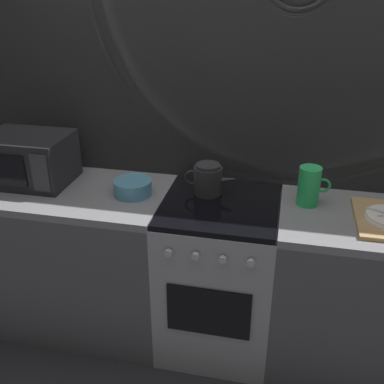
{
  "coord_description": "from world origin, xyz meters",
  "views": [
    {
      "loc": [
        0.29,
        -2.03,
        1.96
      ],
      "look_at": [
        -0.15,
        0.0,
        0.95
      ],
      "focal_mm": 42.32,
      "sensor_mm": 36.0,
      "label": 1
    }
  ],
  "objects_px": {
    "stove_unit": "(218,276)",
    "microwave": "(28,159)",
    "pitcher": "(309,186)",
    "mixing_bowl": "(133,187)",
    "kettle": "(208,179)"
  },
  "relations": [
    {
      "from": "kettle",
      "to": "pitcher",
      "type": "bearing_deg",
      "value": -1.57
    },
    {
      "from": "stove_unit",
      "to": "mixing_bowl",
      "type": "height_order",
      "value": "mixing_bowl"
    },
    {
      "from": "mixing_bowl",
      "to": "microwave",
      "type": "bearing_deg",
      "value": 176.38
    },
    {
      "from": "microwave",
      "to": "kettle",
      "type": "distance_m",
      "value": 1.0
    },
    {
      "from": "stove_unit",
      "to": "pitcher",
      "type": "relative_size",
      "value": 4.5
    },
    {
      "from": "kettle",
      "to": "mixing_bowl",
      "type": "bearing_deg",
      "value": -166.27
    },
    {
      "from": "microwave",
      "to": "pitcher",
      "type": "relative_size",
      "value": 2.3
    },
    {
      "from": "microwave",
      "to": "pitcher",
      "type": "bearing_deg",
      "value": 1.56
    },
    {
      "from": "pitcher",
      "to": "microwave",
      "type": "bearing_deg",
      "value": -178.44
    },
    {
      "from": "microwave",
      "to": "mixing_bowl",
      "type": "height_order",
      "value": "microwave"
    },
    {
      "from": "stove_unit",
      "to": "microwave",
      "type": "distance_m",
      "value": 1.23
    },
    {
      "from": "kettle",
      "to": "pitcher",
      "type": "xyz_separation_m",
      "value": [
        0.52,
        -0.01,
        0.02
      ]
    },
    {
      "from": "stove_unit",
      "to": "mixing_bowl",
      "type": "relative_size",
      "value": 4.5
    },
    {
      "from": "mixing_bowl",
      "to": "pitcher",
      "type": "bearing_deg",
      "value": 5.07
    },
    {
      "from": "mixing_bowl",
      "to": "stove_unit",
      "type": "bearing_deg",
      "value": -1.33
    }
  ]
}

